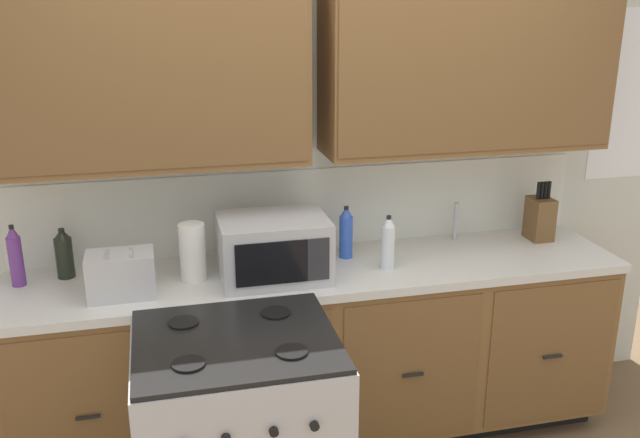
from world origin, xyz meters
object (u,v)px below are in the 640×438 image
Objects in this scene: paper_towel_roll at (193,252)px; bottle_blue at (346,233)px; toaster at (121,274)px; bottle_violet at (15,256)px; bottle_clear at (388,243)px; knife_block at (540,218)px; microwave at (273,248)px; bottle_dark at (64,254)px.

bottle_blue is at bearing 7.91° from paper_towel_roll.
bottle_violet is (-0.45, 0.22, 0.04)m from toaster.
paper_towel_roll is 0.93× the size of bottle_violet.
bottle_clear is 1.65m from bottle_violet.
bottle_blue is at bearing -179.09° from knife_block.
bottle_blue is (-1.04, -0.02, 0.01)m from knife_block.
bottle_blue and bottle_clear have the same top height.
bottle_clear is (0.53, -0.02, -0.01)m from microwave.
bottle_clear is at bearing -5.27° from paper_towel_roll.
paper_towel_roll is 0.89m from bottle_clear.
microwave is at bearing 3.87° from toaster.
bottle_violet is at bearing 173.23° from bottle_clear.
toaster is at bearing -168.80° from bottle_blue.
bottle_violet is (-1.11, 0.17, -0.00)m from microwave.
knife_block reaches higher than bottle_blue.
bottle_violet reaches higher than toaster.
bottle_blue is (0.73, 0.10, -0.00)m from paper_towel_roll.
paper_towel_roll is 0.58m from bottle_dark.
paper_towel_roll is 1.12× the size of bottle_dark.
bottle_clear reaches higher than bottle_dark.
bottle_blue is (0.38, 0.16, -0.01)m from microwave.
bottle_violet reaches higher than paper_towel_roll.
knife_block is at bearing 0.13° from bottle_violet.
bottle_dark is (-0.91, 0.22, -0.03)m from microwave.
bottle_clear is at bearing -2.38° from microwave.
microwave is 0.36m from paper_towel_roll.
paper_towel_roll is at bearing -172.09° from bottle_blue.
bottle_violet is at bearing 171.14° from microwave.
paper_towel_roll is 0.76m from bottle_violet.
bottle_blue is 1.49m from bottle_violet.
microwave reaches higher than bottle_blue.
paper_towel_roll is at bearing -8.53° from bottle_violet.
knife_block is 2.34m from bottle_dark.
toaster is 0.33m from paper_towel_roll.
knife_block reaches higher than toaster.
bottle_clear is at bearing -167.36° from knife_block.
toaster is at bearing -173.90° from knife_block.
knife_block is at bearing 7.13° from microwave.
bottle_violet is (-1.64, 0.19, 0.01)m from bottle_clear.
bottle_blue is at bearing -2.60° from bottle_dark.
toaster is at bearing -25.98° from bottle_violet.
knife_block reaches higher than paper_towel_roll.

